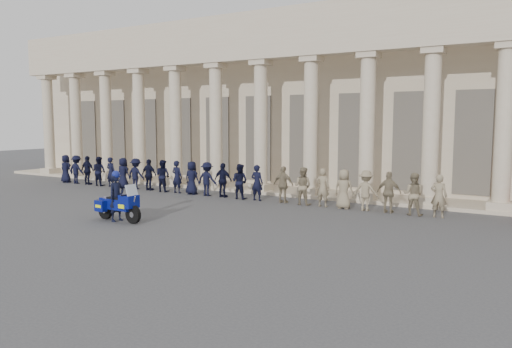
# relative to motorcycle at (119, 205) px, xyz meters

# --- Properties ---
(ground) EXTENTS (90.00, 90.00, 0.00)m
(ground) POSITION_rel_motorcycle_xyz_m (2.05, 0.38, -0.58)
(ground) COLOR #434345
(ground) RESTS_ON ground
(building) EXTENTS (40.00, 12.50, 9.00)m
(building) POSITION_rel_motorcycle_xyz_m (2.05, 15.13, 3.95)
(building) COLOR #C2AF92
(building) RESTS_ON ground
(officer_rank) EXTENTS (20.76, 0.59, 1.57)m
(officer_rank) POSITION_rel_motorcycle_xyz_m (-1.09, 6.35, 0.21)
(officer_rank) COLOR black
(officer_rank) RESTS_ON ground
(motorcycle) EXTENTS (2.07, 0.86, 1.33)m
(motorcycle) POSITION_rel_motorcycle_xyz_m (0.00, 0.00, 0.00)
(motorcycle) COLOR black
(motorcycle) RESTS_ON ground
(rider) EXTENTS (0.44, 0.63, 1.76)m
(rider) POSITION_rel_motorcycle_xyz_m (-0.11, 0.01, 0.30)
(rider) COLOR black
(rider) RESTS_ON ground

